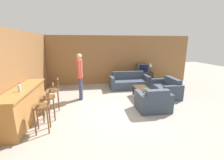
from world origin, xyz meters
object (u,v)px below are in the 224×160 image
(book_on_table, at_px, (145,89))
(table_lamp, at_px, (150,65))
(bottle, at_px, (19,88))
(armchair_near, at_px, (153,102))
(bar_chair_near, at_px, (42,109))
(person_by_window, at_px, (80,74))
(loveseat_right, at_px, (166,89))
(bar_chair_far, at_px, (54,93))
(coffee_table, at_px, (142,89))
(tv, at_px, (142,68))
(bar_chair_mid, at_px, (48,100))
(couch_far, at_px, (129,82))
(tv_unit, at_px, (142,78))

(book_on_table, xyz_separation_m, table_lamp, (1.16, 2.35, 0.59))
(book_on_table, bearing_deg, bottle, -160.78)
(armchair_near, height_order, book_on_table, armchair_near)
(bar_chair_near, bearing_deg, bottle, 149.35)
(bar_chair_near, xyz_separation_m, person_by_window, (0.84, 2.16, 0.44))
(bar_chair_near, height_order, loveseat_right, bar_chair_near)
(bar_chair_near, bearing_deg, bar_chair_far, 90.01)
(coffee_table, relative_size, table_lamp, 1.82)
(tv, bearing_deg, bottle, -141.41)
(bar_chair_mid, relative_size, book_on_table, 4.46)
(couch_far, bearing_deg, coffee_table, -84.20)
(armchair_near, relative_size, tv, 1.79)
(coffee_table, xyz_separation_m, bottle, (-3.90, -1.57, 0.72))
(tv_unit, bearing_deg, bar_chair_near, -134.87)
(bar_chair_mid, bearing_deg, bar_chair_far, 89.99)
(couch_far, distance_m, tv, 1.32)
(bottle, bearing_deg, person_by_window, 51.36)
(bottle, bearing_deg, bar_chair_mid, 24.04)
(book_on_table, height_order, table_lamp, table_lamp)
(tv_unit, relative_size, tv, 1.99)
(bar_chair_near, xyz_separation_m, armchair_near, (3.26, 0.74, -0.31))
(bar_chair_near, height_order, armchair_near, bar_chair_near)
(bottle, relative_size, book_on_table, 0.96)
(bar_chair_far, xyz_separation_m, bottle, (-0.60, -0.94, 0.48))
(bar_chair_near, bearing_deg, tv_unit, 45.13)
(armchair_near, xyz_separation_m, bottle, (-3.86, -0.38, 0.79))
(bar_chair_near, xyz_separation_m, tv, (4.07, 4.09, 0.29))
(bar_chair_far, xyz_separation_m, tv, (4.07, 2.79, 0.29))
(loveseat_right, relative_size, tv_unit, 1.16)
(bar_chair_near, relative_size, tv, 1.82)
(bar_chair_mid, distance_m, loveseat_right, 4.63)
(table_lamp, relative_size, person_by_window, 0.29)
(book_on_table, height_order, person_by_window, person_by_window)
(loveseat_right, bearing_deg, couch_far, 132.78)
(couch_far, distance_m, bottle, 4.87)
(table_lamp, bearing_deg, person_by_window, -152.28)
(table_lamp, bearing_deg, bottle, -143.89)
(bar_chair_mid, xyz_separation_m, coffee_table, (3.29, 1.30, -0.24))
(loveseat_right, distance_m, tv, 2.20)
(tv_unit, relative_size, person_by_window, 0.64)
(bottle, bearing_deg, book_on_table, 19.22)
(armchair_near, height_order, table_lamp, table_lamp)
(armchair_near, xyz_separation_m, person_by_window, (-2.42, 1.42, 0.74))
(couch_far, height_order, bottle, bottle)
(bar_chair_mid, height_order, table_lamp, table_lamp)
(tv_unit, bearing_deg, loveseat_right, -80.77)
(armchair_near, bearing_deg, loveseat_right, 47.61)
(coffee_table, distance_m, table_lamp, 2.58)
(bar_chair_mid, bearing_deg, bar_chair_near, -89.98)
(table_lamp, bearing_deg, book_on_table, -116.30)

